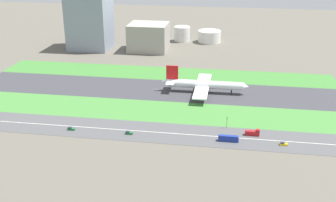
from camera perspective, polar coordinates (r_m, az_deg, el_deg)
The scene contains 18 objects.
ground_plane at distance 320.99m, azimuth -1.60°, elevation 1.54°, with size 800.00×800.00×0.00m, color #5B564C.
runway at distance 320.97m, azimuth -1.60°, elevation 1.55°, with size 280.00×46.00×0.10m, color #38383D.
grass_median_north at distance 359.13m, azimuth -0.39°, elevation 3.78°, with size 280.00×36.00×0.10m, color #3D7A33.
grass_median_south at distance 283.61m, azimuth -3.12°, elevation -1.27°, with size 280.00×36.00×0.10m, color #427F38.
highway at distance 255.23m, azimuth -4.61°, elevation -4.04°, with size 280.00×28.00×0.10m, color #4C4C4F.
highway_centerline at distance 255.21m, azimuth -4.61°, elevation -4.03°, with size 266.00×0.50×0.01m, color silver.
airliner at distance 314.55m, azimuth 4.78°, elevation 2.25°, with size 65.00×56.00×19.70m.
bus_0 at distance 243.65m, azimuth 8.20°, elevation -5.06°, with size 11.60×2.50×3.50m.
car_0 at distance 250.97m, azimuth -5.36°, elevation -4.32°, with size 4.40×1.80×2.00m.
truck_0 at distance 253.09m, azimuth 11.43°, elevation -4.26°, with size 8.40×2.50×4.00m.
car_2 at distance 246.00m, azimuth 15.40°, elevation -5.63°, with size 4.40×1.80×2.00m.
car_1 at distance 261.74m, azimuth -13.04°, elevation -3.68°, with size 4.40×1.80×2.00m.
traffic_light at distance 258.85m, azimuth 8.01°, elevation -2.78°, with size 0.36×0.50×7.20m.
terminal_building at distance 443.18m, azimuth -10.55°, elevation 10.57°, with size 40.60×38.82×55.43m, color gray.
hangar_building at distance 429.90m, azimuth -2.66°, elevation 8.66°, with size 38.48×34.08×27.32m, color #9E998E.
fuel_tank_west at distance 473.66m, azimuth -0.99°, elevation 9.05°, with size 16.19×16.19×13.62m, color silver.
fuel_tank_centre at distance 469.88m, azimuth 1.92°, elevation 9.10°, with size 17.25×17.25×16.17m, color silver.
fuel_tank_east at distance 467.55m, azimuth 5.64°, elevation 8.72°, with size 24.73×24.73×12.69m, color silver.
Camera 1 is at (56.45, -295.97, 110.69)m, focal length 44.88 mm.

